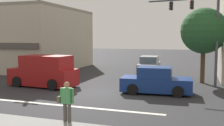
# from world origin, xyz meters

# --- Properties ---
(ground_plane) EXTENTS (120.00, 120.00, 0.00)m
(ground_plane) POSITION_xyz_m (0.00, 0.00, 0.00)
(ground_plane) COLOR #2B2B2D
(lane_marking_stripe) EXTENTS (9.00, 0.24, 0.01)m
(lane_marking_stripe) POSITION_xyz_m (0.00, -3.50, 0.00)
(lane_marking_stripe) COLOR silver
(lane_marking_stripe) RESTS_ON ground
(building_left_block) EXTENTS (10.75, 11.08, 6.33)m
(building_left_block) POSITION_xyz_m (-11.98, 9.46, 3.16)
(building_left_block) COLOR #B7AD99
(building_left_block) RESTS_ON ground
(street_tree) EXTENTS (3.29, 3.29, 5.43)m
(street_tree) POSITION_xyz_m (6.01, 5.44, 3.77)
(street_tree) COLOR #4C3823
(street_tree) RESTS_ON ground
(utility_pole_near_left) EXTENTS (1.40, 0.22, 8.73)m
(utility_pole_near_left) POSITION_xyz_m (-8.08, 5.97, 4.52)
(utility_pole_near_left) COLOR brown
(utility_pole_near_left) RESTS_ON ground
(traffic_light_mast) EXTENTS (4.85, 0.79, 6.20)m
(traffic_light_mast) POSITION_xyz_m (5.87, 4.48, 4.18)
(traffic_light_mast) COLOR #47474C
(traffic_light_mast) RESTS_ON ground
(van_parked_curbside) EXTENTS (4.73, 2.31, 2.11)m
(van_parked_curbside) POSITION_xyz_m (-4.16, 0.57, 1.01)
(van_parked_curbside) COLOR maroon
(van_parked_curbside) RESTS_ON ground
(sedan_crossing_leftbound) EXTENTS (2.03, 4.18, 1.58)m
(sedan_crossing_leftbound) POSITION_xyz_m (1.34, 9.45, 0.71)
(sedan_crossing_leftbound) COLOR #999EA3
(sedan_crossing_leftbound) RESTS_ON ground
(sedan_approaching_near) EXTENTS (4.21, 2.10, 1.58)m
(sedan_approaching_near) POSITION_xyz_m (3.36, 0.80, 0.71)
(sedan_approaching_near) COLOR navy
(sedan_approaching_near) RESTS_ON ground
(pedestrian_foreground_with_bag) EXTENTS (0.67, 0.30, 1.67)m
(pedestrian_foreground_with_bag) POSITION_xyz_m (1.11, -6.04, 0.95)
(pedestrian_foreground_with_bag) COLOR #4C4742
(pedestrian_foreground_with_bag) RESTS_ON ground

